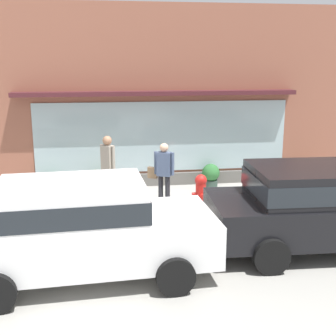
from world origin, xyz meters
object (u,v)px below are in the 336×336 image
object	(u,v)px
parked_car_black	(324,203)
potted_plant_by_entrance	(211,175)
potted_plant_window_center	(308,171)
parked_car_white	(80,225)
potted_plant_doorstep	(96,180)
pedestrian_passerby	(108,164)
pedestrian_with_handbag	(163,170)
fire_hydrant	(201,192)
potted_plant_near_hydrant	(49,182)

from	to	relation	value
parked_car_black	potted_plant_by_entrance	world-z (taller)	parked_car_black
potted_plant_window_center	parked_car_black	bearing A→B (deg)	-111.88
parked_car_white	potted_plant_doorstep	size ratio (longest dim) A/B	6.85
pedestrian_passerby	pedestrian_with_handbag	bearing A→B (deg)	-154.89
parked_car_white	potted_plant_by_entrance	world-z (taller)	parked_car_white
fire_hydrant	pedestrian_with_handbag	world-z (taller)	pedestrian_with_handbag
potted_plant_window_center	potted_plant_doorstep	distance (m)	6.11
fire_hydrant	pedestrian_with_handbag	distance (m)	1.06
fire_hydrant	pedestrian_passerby	size ratio (longest dim) A/B	0.50
fire_hydrant	potted_plant_doorstep	distance (m)	3.14
parked_car_black	potted_plant_doorstep	distance (m)	6.28
parked_car_black	potted_plant_by_entrance	distance (m)	4.78
parked_car_black	potted_plant_doorstep	size ratio (longest dim) A/B	7.18
fire_hydrant	potted_plant_doorstep	bearing A→B (deg)	144.98
parked_car_white	fire_hydrant	bearing A→B (deg)	46.32
potted_plant_by_entrance	potted_plant_near_hydrant	bearing A→B (deg)	179.33
potted_plant_near_hydrant	potted_plant_doorstep	world-z (taller)	potted_plant_doorstep
potted_plant_by_entrance	parked_car_white	bearing A→B (deg)	-123.94
parked_car_white	potted_plant_doorstep	xyz separation A→B (m)	(0.15, 4.96, -0.58)
fire_hydrant	potted_plant_near_hydrant	bearing A→B (deg)	152.49
potted_plant_window_center	potted_plant_by_entrance	world-z (taller)	potted_plant_window_center
potted_plant_window_center	pedestrian_with_handbag	bearing A→B (deg)	-163.43
pedestrian_with_handbag	parked_car_white	size ratio (longest dim) A/B	0.37
pedestrian_with_handbag	parked_car_black	xyz separation A→B (m)	(2.69, -3.00, -0.01)
pedestrian_with_handbag	potted_plant_near_hydrant	size ratio (longest dim) A/B	3.12
potted_plant_window_center	potted_plant_near_hydrant	world-z (taller)	potted_plant_window_center
pedestrian_passerby	parked_car_black	world-z (taller)	pedestrian_passerby
fire_hydrant	potted_plant_near_hydrant	xyz separation A→B (m)	(-3.86, 2.01, -0.17)
pedestrian_passerby	potted_plant_by_entrance	size ratio (longest dim) A/B	2.64
pedestrian_with_handbag	parked_car_white	bearing A→B (deg)	87.97
potted_plant_doorstep	potted_plant_window_center	bearing A→B (deg)	-1.37
pedestrian_passerby	potted_plant_near_hydrant	bearing A→B (deg)	8.30
parked_car_black	potted_plant_near_hydrant	distance (m)	7.38
pedestrian_passerby	potted_plant_window_center	distance (m)	5.86
parked_car_black	parked_car_white	bearing A→B (deg)	-171.42
fire_hydrant	potted_plant_window_center	bearing A→B (deg)	25.04
fire_hydrant	potted_plant_doorstep	world-z (taller)	fire_hydrant
pedestrian_passerby	potted_plant_near_hydrant	size ratio (longest dim) A/B	3.38
parked_car_black	potted_plant_by_entrance	bearing A→B (deg)	105.57
parked_car_white	parked_car_black	distance (m)	4.56
parked_car_white	potted_plant_window_center	world-z (taller)	parked_car_white
pedestrian_with_handbag	pedestrian_passerby	size ratio (longest dim) A/B	0.92
parked_car_white	potted_plant_near_hydrant	bearing A→B (deg)	99.52
pedestrian_with_handbag	potted_plant_doorstep	distance (m)	2.31
pedestrian_with_handbag	potted_plant_window_center	distance (m)	4.64
potted_plant_window_center	potted_plant_near_hydrant	size ratio (longest dim) A/B	1.54
potted_plant_window_center	fire_hydrant	bearing A→B (deg)	-154.96
potted_plant_doorstep	potted_plant_by_entrance	bearing A→B (deg)	2.74
pedestrian_passerby	parked_car_white	size ratio (longest dim) A/B	0.40
fire_hydrant	pedestrian_with_handbag	xyz separation A→B (m)	(-0.88, 0.34, 0.49)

